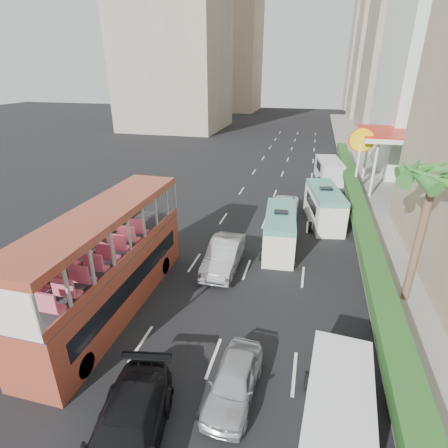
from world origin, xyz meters
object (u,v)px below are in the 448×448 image
(shell_station, at_px, (393,161))
(minibus_near, at_px, (280,231))
(panel_van_far, at_px, (329,170))
(van_asset, at_px, (285,213))
(minibus_far, at_px, (324,206))
(panel_van_near, at_px, (337,412))
(double_decker_bus, at_px, (108,262))
(palm_tree, at_px, (419,241))
(car_silver_lane_b, at_px, (234,394))
(car_silver_lane_a, at_px, (224,267))

(shell_station, bearing_deg, minibus_near, -120.94)
(panel_van_far, bearing_deg, van_asset, -117.26)
(shell_station, bearing_deg, panel_van_far, 162.70)
(van_asset, bearing_deg, shell_station, 42.13)
(minibus_far, distance_m, panel_van_near, 17.33)
(double_decker_bus, height_order, shell_station, shell_station)
(palm_tree, bearing_deg, shell_station, 83.40)
(car_silver_lane_b, distance_m, panel_van_near, 3.58)
(car_silver_lane_a, bearing_deg, panel_van_far, 72.06)
(van_asset, bearing_deg, panel_van_far, 69.97)
(panel_van_near, bearing_deg, panel_van_far, 94.09)
(panel_van_near, distance_m, shell_station, 27.79)
(shell_station, bearing_deg, van_asset, -136.40)
(car_silver_lane_a, bearing_deg, car_silver_lane_b, -73.90)
(van_asset, relative_size, panel_van_near, 0.87)
(minibus_far, xyz_separation_m, shell_station, (6.14, 9.79, 1.45))
(panel_van_near, bearing_deg, shell_station, 82.48)
(van_asset, relative_size, minibus_near, 0.76)
(car_silver_lane_b, height_order, minibus_near, minibus_near)
(double_decker_bus, distance_m, shell_station, 28.02)
(car_silver_lane_b, bearing_deg, minibus_far, 82.23)
(panel_van_far, xyz_separation_m, palm_tree, (3.37, -20.73, 2.31))
(minibus_near, distance_m, minibus_far, 5.77)
(double_decker_bus, height_order, minibus_far, double_decker_bus)
(car_silver_lane_a, bearing_deg, palm_tree, -6.23)
(minibus_near, distance_m, panel_van_near, 12.64)
(shell_station, bearing_deg, palm_tree, -96.60)
(panel_van_near, distance_m, panel_van_far, 28.84)
(minibus_near, height_order, palm_tree, palm_tree)
(car_silver_lane_b, xyz_separation_m, minibus_far, (3.09, 16.70, 1.30))
(palm_tree, bearing_deg, car_silver_lane_b, -133.21)
(panel_van_near, relative_size, palm_tree, 0.75)
(minibus_near, height_order, minibus_far, minibus_far)
(palm_tree, distance_m, shell_station, 19.14)
(double_decker_bus, distance_m, car_silver_lane_a, 6.99)
(double_decker_bus, distance_m, panel_van_near, 11.08)
(panel_van_near, bearing_deg, car_silver_lane_a, 127.81)
(double_decker_bus, bearing_deg, van_asset, 64.18)
(minibus_near, bearing_deg, panel_van_far, 73.93)
(car_silver_lane_a, xyz_separation_m, shell_station, (11.75, 18.05, 2.75))
(minibus_near, height_order, shell_station, shell_station)
(panel_van_near, bearing_deg, van_asset, 104.45)
(car_silver_lane_b, bearing_deg, palm_tree, 49.49)
(car_silver_lane_a, bearing_deg, shell_station, 56.36)
(panel_van_near, bearing_deg, minibus_far, 95.65)
(van_asset, xyz_separation_m, minibus_far, (2.89, -1.18, 1.30))
(minibus_near, relative_size, panel_van_far, 1.03)
(minibus_far, bearing_deg, shell_station, 46.71)
(minibus_far, distance_m, shell_station, 11.65)
(minibus_near, bearing_deg, van_asset, 86.52)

